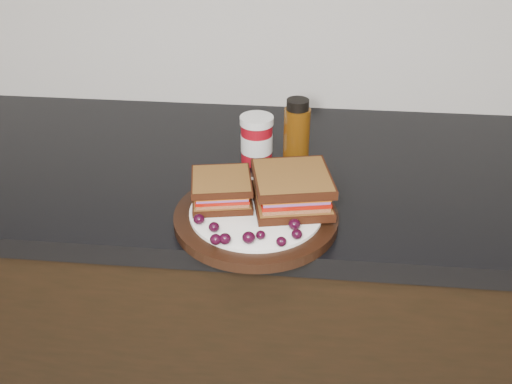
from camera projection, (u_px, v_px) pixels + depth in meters
base_cabinets at (219, 329)px, 1.41m from camera, size 3.96×0.58×0.86m
countertop at (212, 170)px, 1.17m from camera, size 3.98×0.60×0.04m
plate at (256, 217)px, 0.97m from camera, size 0.28×0.28×0.02m
sandwich_left at (222, 190)px, 0.98m from camera, size 0.12×0.12×0.05m
sandwich_right at (292, 189)px, 0.97m from camera, size 0.15×0.15×0.06m
grape_0 at (199, 219)px, 0.93m from camera, size 0.02×0.02×0.02m
grape_1 at (214, 227)px, 0.91m from camera, size 0.02×0.02×0.02m
grape_2 at (216, 239)px, 0.88m from camera, size 0.02×0.02×0.02m
grape_3 at (225, 239)px, 0.88m from camera, size 0.02×0.02×0.02m
grape_4 at (249, 238)px, 0.88m from camera, size 0.02×0.02×0.02m
grape_5 at (261, 235)px, 0.89m from camera, size 0.02×0.02×0.01m
grape_6 at (281, 242)px, 0.88m from camera, size 0.02×0.02×0.02m
grape_7 at (297, 234)px, 0.89m from camera, size 0.02×0.02×0.02m
grape_8 at (294, 224)px, 0.91m from camera, size 0.02×0.02×0.02m
grape_9 at (284, 218)px, 0.93m from camera, size 0.02×0.02×0.02m
grape_10 at (305, 206)px, 0.96m from camera, size 0.02×0.02×0.02m
grape_11 at (290, 199)px, 0.98m from camera, size 0.02×0.02×0.02m
grape_12 at (288, 192)px, 1.00m from camera, size 0.02×0.02×0.02m
grape_13 at (216, 186)px, 1.02m from camera, size 0.02×0.02×0.02m
grape_14 at (210, 198)px, 0.99m from camera, size 0.02×0.02×0.01m
grape_15 at (219, 203)px, 0.97m from camera, size 0.02×0.02×0.02m
grape_16 at (225, 191)px, 1.00m from camera, size 0.02×0.02×0.01m
grape_17 at (217, 194)px, 0.99m from camera, size 0.02×0.02×0.02m
grape_18 at (206, 205)px, 0.96m from camera, size 0.02×0.02×0.02m
condiment_jar at (257, 139)px, 1.14m from camera, size 0.07×0.07×0.10m
oil_bottle at (297, 134)px, 1.11m from camera, size 0.06×0.06×0.14m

